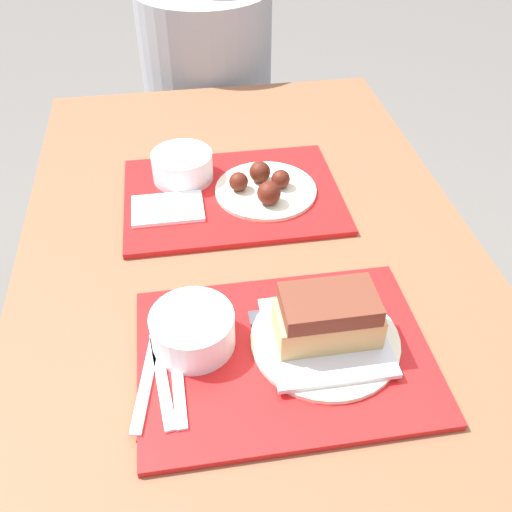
{
  "coord_description": "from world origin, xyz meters",
  "views": [
    {
      "loc": [
        -0.11,
        -0.73,
        1.44
      ],
      "look_at": [
        -0.0,
        -0.01,
        0.8
      ],
      "focal_mm": 40.0,
      "sensor_mm": 36.0,
      "label": 1
    }
  ],
  "objects_px": {
    "tray_near": "(284,355)",
    "tray_far": "(232,196)",
    "brisket_sandwich_plate": "(327,326)",
    "person_seated_across": "(206,71)",
    "bowl_coleslaw_far": "(182,165)",
    "wings_plate_far": "(264,186)",
    "bowl_coleslaw_near": "(193,328)"
  },
  "relations": [
    {
      "from": "person_seated_across",
      "to": "bowl_coleslaw_far",
      "type": "bearing_deg",
      "value": -98.89
    },
    {
      "from": "bowl_coleslaw_near",
      "to": "wings_plate_far",
      "type": "height_order",
      "value": "bowl_coleslaw_near"
    },
    {
      "from": "tray_far",
      "to": "brisket_sandwich_plate",
      "type": "bearing_deg",
      "value": -77.58
    },
    {
      "from": "tray_far",
      "to": "bowl_coleslaw_far",
      "type": "height_order",
      "value": "bowl_coleslaw_far"
    },
    {
      "from": "bowl_coleslaw_near",
      "to": "brisket_sandwich_plate",
      "type": "distance_m",
      "value": 0.2
    },
    {
      "from": "tray_near",
      "to": "person_seated_across",
      "type": "xyz_separation_m",
      "value": [
        -0.01,
        1.16,
        -0.05
      ]
    },
    {
      "from": "tray_far",
      "to": "brisket_sandwich_plate",
      "type": "height_order",
      "value": "brisket_sandwich_plate"
    },
    {
      "from": "tray_far",
      "to": "wings_plate_far",
      "type": "bearing_deg",
      "value": -7.71
    },
    {
      "from": "bowl_coleslaw_far",
      "to": "person_seated_across",
      "type": "bearing_deg",
      "value": 81.11
    },
    {
      "from": "tray_near",
      "to": "bowl_coleslaw_far",
      "type": "xyz_separation_m",
      "value": [
        -0.12,
        0.49,
        0.04
      ]
    },
    {
      "from": "wings_plate_far",
      "to": "tray_far",
      "type": "bearing_deg",
      "value": 172.29
    },
    {
      "from": "tray_near",
      "to": "tray_far",
      "type": "height_order",
      "value": "same"
    },
    {
      "from": "tray_near",
      "to": "bowl_coleslaw_near",
      "type": "relative_size",
      "value": 3.46
    },
    {
      "from": "wings_plate_far",
      "to": "person_seated_across",
      "type": "distance_m",
      "value": 0.76
    },
    {
      "from": "tray_far",
      "to": "brisket_sandwich_plate",
      "type": "distance_m",
      "value": 0.42
    },
    {
      "from": "tray_far",
      "to": "bowl_coleslaw_near",
      "type": "bearing_deg",
      "value": -105.56
    },
    {
      "from": "tray_far",
      "to": "person_seated_across",
      "type": "distance_m",
      "value": 0.74
    },
    {
      "from": "brisket_sandwich_plate",
      "to": "wings_plate_far",
      "type": "relative_size",
      "value": 1.1
    },
    {
      "from": "person_seated_across",
      "to": "brisket_sandwich_plate",
      "type": "bearing_deg",
      "value": -86.04
    },
    {
      "from": "brisket_sandwich_plate",
      "to": "bowl_coleslaw_near",
      "type": "bearing_deg",
      "value": 171.7
    },
    {
      "from": "brisket_sandwich_plate",
      "to": "tray_far",
      "type": "bearing_deg",
      "value": 102.42
    },
    {
      "from": "brisket_sandwich_plate",
      "to": "wings_plate_far",
      "type": "xyz_separation_m",
      "value": [
        -0.03,
        0.4,
        -0.02
      ]
    },
    {
      "from": "brisket_sandwich_plate",
      "to": "person_seated_across",
      "type": "height_order",
      "value": "person_seated_across"
    },
    {
      "from": "brisket_sandwich_plate",
      "to": "bowl_coleslaw_far",
      "type": "relative_size",
      "value": 1.8
    },
    {
      "from": "bowl_coleslaw_near",
      "to": "brisket_sandwich_plate",
      "type": "xyz_separation_m",
      "value": [
        0.2,
        -0.03,
        0.0
      ]
    },
    {
      "from": "tray_near",
      "to": "wings_plate_far",
      "type": "distance_m",
      "value": 0.41
    },
    {
      "from": "bowl_coleslaw_near",
      "to": "person_seated_across",
      "type": "bearing_deg",
      "value": 84.07
    },
    {
      "from": "wings_plate_far",
      "to": "bowl_coleslaw_near",
      "type": "bearing_deg",
      "value": -114.66
    },
    {
      "from": "tray_far",
      "to": "person_seated_across",
      "type": "xyz_separation_m",
      "value": [
        0.01,
        0.74,
        -0.05
      ]
    },
    {
      "from": "tray_near",
      "to": "person_seated_across",
      "type": "distance_m",
      "value": 1.17
    },
    {
      "from": "wings_plate_far",
      "to": "person_seated_across",
      "type": "height_order",
      "value": "person_seated_across"
    },
    {
      "from": "brisket_sandwich_plate",
      "to": "person_seated_across",
      "type": "relative_size",
      "value": 0.32
    }
  ]
}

